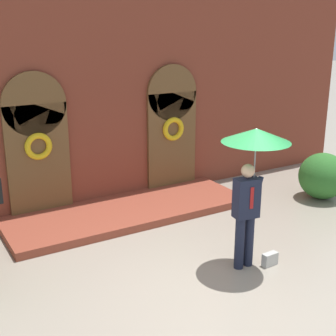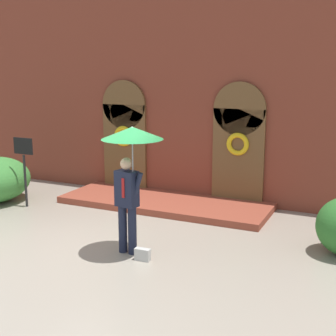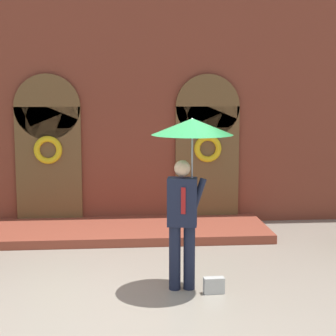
% 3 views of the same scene
% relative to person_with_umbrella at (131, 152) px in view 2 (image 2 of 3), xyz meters
% --- Properties ---
extents(ground_plane, '(80.00, 80.00, 0.00)m').
position_rel_person_with_umbrella_xyz_m(ground_plane, '(-0.76, -0.05, -1.91)').
color(ground_plane, gray).
extents(building_facade, '(14.00, 2.30, 5.60)m').
position_rel_person_with_umbrella_xyz_m(building_facade, '(-0.76, 4.10, 0.77)').
color(building_facade, brown).
rests_on(building_facade, ground).
extents(person_with_umbrella, '(1.10, 1.10, 2.36)m').
position_rel_person_with_umbrella_xyz_m(person_with_umbrella, '(0.00, 0.00, 0.00)').
color(person_with_umbrella, '#191E33').
rests_on(person_with_umbrella, ground).
extents(handbag, '(0.29, 0.13, 0.22)m').
position_rel_person_with_umbrella_xyz_m(handbag, '(0.32, -0.20, -1.80)').
color(handbag, '#B7B7B2').
rests_on(handbag, ground).
extents(sign_post, '(0.56, 0.06, 1.72)m').
position_rel_person_with_umbrella_xyz_m(sign_post, '(-3.84, 1.53, -0.75)').
color(sign_post, black).
rests_on(sign_post, ground).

